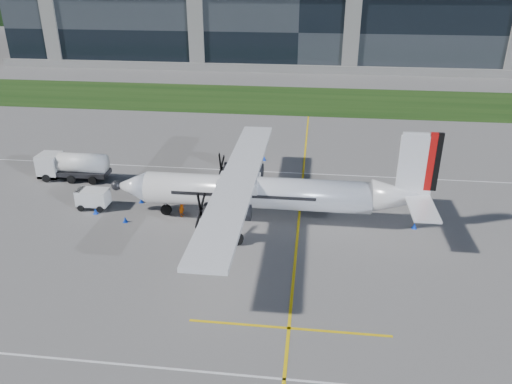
% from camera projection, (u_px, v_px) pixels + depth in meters
% --- Properties ---
extents(ground, '(400.00, 400.00, 0.00)m').
position_uv_depth(ground, '(288.00, 114.00, 71.20)').
color(ground, slate).
rests_on(ground, ground).
extents(grass_strip, '(400.00, 18.00, 0.04)m').
position_uv_depth(grass_strip, '(291.00, 100.00, 78.41)').
color(grass_strip, '#16350E').
rests_on(grass_strip, ground).
extents(terminal_building, '(120.00, 20.00, 15.00)m').
position_uv_depth(terminal_building, '(301.00, 27.00, 104.16)').
color(terminal_building, black).
rests_on(terminal_building, ground).
extents(tree_line, '(400.00, 6.00, 6.00)m').
position_uv_depth(tree_line, '(307.00, 20.00, 160.16)').
color(tree_line, black).
rests_on(tree_line, ground).
extents(yellow_taxiway_centerline, '(0.20, 70.00, 0.01)m').
position_uv_depth(yellow_taxiway_centerline, '(300.00, 208.00, 43.81)').
color(yellow_taxiway_centerline, yellow).
rests_on(yellow_taxiway_centerline, ground).
extents(turboprop_aircraft, '(26.20, 27.17, 8.15)m').
position_uv_depth(turboprop_aircraft, '(269.00, 176.00, 40.01)').
color(turboprop_aircraft, white).
rests_on(turboprop_aircraft, ground).
extents(fuel_tanker_truck, '(7.26, 2.36, 2.72)m').
position_uv_depth(fuel_tanker_truck, '(68.00, 166.00, 49.19)').
color(fuel_tanker_truck, silver).
rests_on(fuel_tanker_truck, ground).
extents(baggage_tug, '(2.87, 1.72, 1.72)m').
position_uv_depth(baggage_tug, '(93.00, 199.00, 43.52)').
color(baggage_tug, white).
rests_on(baggage_tug, ground).
extents(ground_crew_person, '(0.72, 0.94, 2.15)m').
position_uv_depth(ground_crew_person, '(182.00, 204.00, 42.03)').
color(ground_crew_person, '#F25907').
rests_on(ground_crew_person, ground).
extents(safety_cone_tail, '(0.36, 0.36, 0.50)m').
position_uv_depth(safety_cone_tail, '(414.00, 226.00, 40.35)').
color(safety_cone_tail, blue).
rests_on(safety_cone_tail, ground).
extents(safety_cone_stbdwing, '(0.36, 0.36, 0.50)m').
position_uv_depth(safety_cone_stbdwing, '(264.00, 158.00, 54.32)').
color(safety_cone_stbdwing, blue).
rests_on(safety_cone_stbdwing, ground).
extents(safety_cone_fwd, '(0.36, 0.36, 0.50)m').
position_uv_depth(safety_cone_fwd, '(95.00, 211.00, 42.71)').
color(safety_cone_fwd, blue).
rests_on(safety_cone_fwd, ground).
extents(safety_cone_nose_stbd, '(0.36, 0.36, 0.50)m').
position_uv_depth(safety_cone_nose_stbd, '(141.00, 200.00, 44.73)').
color(safety_cone_nose_stbd, blue).
rests_on(safety_cone_nose_stbd, ground).
extents(safety_cone_nose_port, '(0.36, 0.36, 0.50)m').
position_uv_depth(safety_cone_nose_port, '(125.00, 219.00, 41.33)').
color(safety_cone_nose_port, blue).
rests_on(safety_cone_nose_port, ground).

